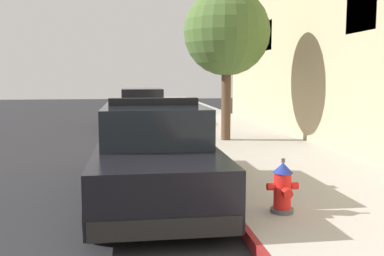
{
  "coord_description": "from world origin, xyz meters",
  "views": [
    {
      "loc": [
        -1.43,
        -1.17,
        2.02
      ],
      "look_at": [
        -0.23,
        7.41,
        1.0
      ],
      "focal_mm": 40.27,
      "sensor_mm": 36.0,
      "label": 1
    }
  ],
  "objects_px": {
    "police_cruiser": "(154,154)",
    "parked_car_silver_ahead": "(142,108)",
    "fire_hydrant": "(283,188)",
    "street_tree": "(227,33)"
  },
  "relations": [
    {
      "from": "police_cruiser",
      "to": "parked_car_silver_ahead",
      "type": "distance_m",
      "value": 10.9
    },
    {
      "from": "parked_car_silver_ahead",
      "to": "fire_hydrant",
      "type": "xyz_separation_m",
      "value": [
        1.62,
        -12.47,
        -0.23
      ]
    },
    {
      "from": "police_cruiser",
      "to": "parked_car_silver_ahead",
      "type": "xyz_separation_m",
      "value": [
        0.06,
        10.9,
        -0.0
      ]
    },
    {
      "from": "police_cruiser",
      "to": "fire_hydrant",
      "type": "relative_size",
      "value": 6.37
    },
    {
      "from": "fire_hydrant",
      "to": "parked_car_silver_ahead",
      "type": "bearing_deg",
      "value": 97.41
    },
    {
      "from": "fire_hydrant",
      "to": "street_tree",
      "type": "height_order",
      "value": "street_tree"
    },
    {
      "from": "parked_car_silver_ahead",
      "to": "street_tree",
      "type": "xyz_separation_m",
      "value": [
        2.35,
        -5.5,
        2.57
      ]
    },
    {
      "from": "police_cruiser",
      "to": "parked_car_silver_ahead",
      "type": "height_order",
      "value": "police_cruiser"
    },
    {
      "from": "parked_car_silver_ahead",
      "to": "fire_hydrant",
      "type": "relative_size",
      "value": 6.37
    },
    {
      "from": "fire_hydrant",
      "to": "street_tree",
      "type": "bearing_deg",
      "value": 84.0
    }
  ]
}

